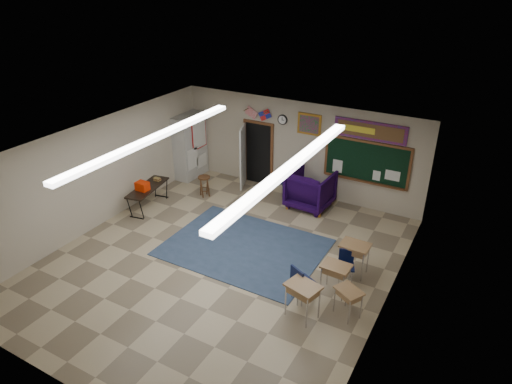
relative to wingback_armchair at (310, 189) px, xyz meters
The scene contains 25 objects.
floor 3.89m from the wingback_armchair, 101.84° to the right, with size 9.00×9.00×0.00m, color tan.
back_wall 1.42m from the wingback_armchair, 136.96° to the left, with size 8.00×0.04×3.00m, color #B0A48E.
front_wall 8.35m from the wingback_armchair, 95.45° to the right, with size 8.00×0.04×3.00m, color #B0A48E.
left_wall 6.16m from the wingback_armchair, 141.84° to the right, with size 0.04×9.00×3.00m, color #B0A48E.
right_wall 5.03m from the wingback_armchair, 49.53° to the right, with size 0.04×9.00×3.00m, color #B0A48E.
ceiling 4.55m from the wingback_armchair, 101.84° to the right, with size 8.00×9.00×0.04m, color #B8B8B4.
area_rug 3.07m from the wingback_armchair, 101.24° to the right, with size 4.00×3.00×0.02m, color #344464.
fluorescent_strips 4.51m from the wingback_armchair, 101.84° to the right, with size 3.86×6.00×0.10m, color white, non-canonical shape.
doorway 2.41m from the wingback_armchair, 165.61° to the left, with size 1.10×0.89×2.16m.
chalkboard 1.81m from the wingback_armchair, 26.33° to the left, with size 2.55×0.14×1.30m.
bulletin_board 2.45m from the wingback_armchair, 26.46° to the left, with size 2.10×0.05×0.55m.
framed_art_print 1.96m from the wingback_armchair, 121.99° to the left, with size 0.75×0.05×0.65m.
wall_clock 2.33m from the wingback_armchair, 152.30° to the left, with size 0.32×0.05×0.32m.
wall_flags 2.98m from the wingback_armchair, 162.82° to the left, with size 1.16×0.06×0.70m, color red, non-canonical shape.
storage_cabinet 4.53m from the wingback_armchair, behind, with size 0.59×1.25×2.20m.
wingback_armchair is the anchor object (origin of this frame).
student_chair_reading 0.96m from the wingback_armchair, 158.85° to the left, with size 0.45×0.45×0.90m, color black, non-canonical shape.
student_chair_desk_a 4.41m from the wingback_armchair, 68.81° to the right, with size 0.45×0.45×0.90m, color black, non-canonical shape.
student_chair_desk_b 3.74m from the wingback_armchair, 54.10° to the right, with size 0.39×0.39×0.78m, color black, non-canonical shape.
student_desk_front_left 4.14m from the wingback_armchair, 59.15° to the right, with size 0.64×0.49×0.75m.
student_desk_front_right 3.46m from the wingback_armchair, 49.57° to the right, with size 0.69×0.52×0.81m.
student_desk_back_left 4.96m from the wingback_armchair, 68.73° to the right, with size 0.79×0.66×0.81m.
student_desk_back_right 4.88m from the wingback_armchair, 57.59° to the right, with size 0.68×0.63×0.66m.
folding_table 4.91m from the wingback_armchair, 149.95° to the right, with size 0.82×1.72×0.94m.
wooden_stool 3.37m from the wingback_armchair, 162.71° to the right, with size 0.38×0.38×0.67m.
Camera 1 is at (5.37, -7.82, 6.66)m, focal length 32.00 mm.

